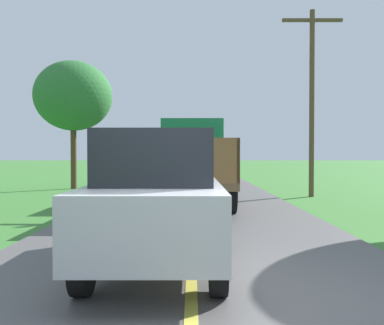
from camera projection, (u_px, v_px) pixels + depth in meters
ground_plane at (190, 310)px, 4.53m from camera, size 200.00×200.00×0.00m
road_surface at (190, 307)px, 4.53m from camera, size 6.40×120.00×0.08m
centre_line at (190, 303)px, 4.53m from camera, size 0.14×108.00×0.01m
banana_truck_near at (191, 161)px, 13.78m from camera, size 2.38×5.82×2.80m
banana_truck_far at (194, 157)px, 24.76m from camera, size 2.38×5.81×2.80m
utility_pole_roadside at (311, 95)px, 16.40m from camera, size 2.35×0.20×7.30m
roadside_tree_near_left at (72, 96)px, 20.09m from camera, size 3.70×3.70×6.13m
following_car at (158, 198)px, 5.96m from camera, size 1.74×4.10×1.92m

